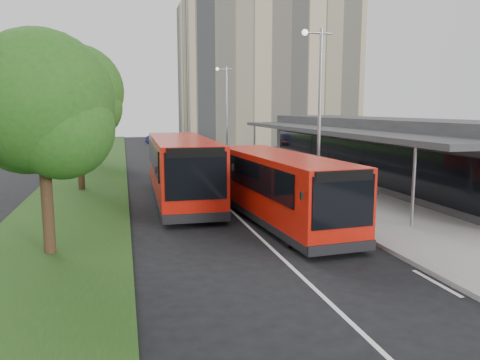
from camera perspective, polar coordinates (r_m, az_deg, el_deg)
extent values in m
plane|color=black|center=(19.37, 0.25, -5.00)|extent=(120.00, 120.00, 0.00)
cube|color=gray|center=(39.95, 1.53, 2.21)|extent=(5.00, 80.00, 0.15)
cube|color=#1E4415|center=(38.58, -17.42, 1.54)|extent=(5.00, 80.00, 0.10)
cube|color=silver|center=(33.87, -6.01, 0.88)|extent=(0.12, 70.00, 0.01)
cube|color=silver|center=(13.74, 22.81, -11.49)|extent=(0.12, 2.00, 0.01)
cube|color=silver|center=(18.65, 11.72, -5.71)|extent=(0.12, 2.00, 0.01)
cube|color=silver|center=(24.06, 5.53, -2.32)|extent=(0.12, 2.00, 0.01)
cube|color=silver|center=(29.69, 1.67, -0.18)|extent=(0.12, 2.00, 0.01)
cube|color=silver|center=(35.45, -0.94, 1.27)|extent=(0.12, 2.00, 0.01)
cube|color=silver|center=(41.27, -2.83, 2.32)|extent=(0.12, 2.00, 0.01)
cube|color=silver|center=(47.14, -4.25, 3.10)|extent=(0.12, 2.00, 0.01)
cube|color=silver|center=(53.04, -5.35, 3.71)|extent=(0.12, 2.00, 0.01)
cube|color=silver|center=(58.96, -6.24, 4.19)|extent=(0.12, 2.00, 0.01)
cube|color=silver|center=(64.89, -6.96, 4.59)|extent=(0.12, 2.00, 0.01)
cube|color=#BFAF87|center=(63.21, 3.26, 12.69)|extent=(22.00, 12.00, 18.00)
cube|color=#2A2B2D|center=(30.66, 16.76, 3.49)|extent=(5.00, 26.00, 4.00)
cube|color=black|center=(29.49, 12.50, 2.68)|extent=(0.06, 24.00, 2.20)
cube|color=#2A2B2D|center=(28.82, 10.32, 6.00)|extent=(2.80, 26.00, 0.25)
cylinder|color=gray|center=(18.76, 20.39, -0.86)|extent=(0.12, 0.12, 3.30)
cylinder|color=gray|center=(38.81, 1.80, 4.35)|extent=(0.12, 0.12, 3.30)
cylinder|color=#341F14|center=(15.69, -22.44, -2.56)|extent=(0.36, 0.36, 3.41)
sphere|color=#1E5516|center=(15.43, -23.11, 8.79)|extent=(4.33, 4.33, 4.33)
sphere|color=#1E5516|center=(14.96, -20.89, 5.97)|extent=(3.10, 3.10, 3.10)
sphere|color=#1E5516|center=(16.00, -24.49, 6.74)|extent=(3.41, 3.41, 3.41)
cylinder|color=#341F14|center=(27.47, -18.89, 2.76)|extent=(0.36, 0.36, 3.94)
sphere|color=#1E5516|center=(27.36, -19.27, 10.24)|extent=(5.01, 5.01, 5.01)
sphere|color=#1E5516|center=(26.90, -17.96, 8.42)|extent=(3.58, 3.58, 3.58)
sphere|color=#1E5516|center=(27.89, -20.15, 8.86)|extent=(3.94, 3.94, 3.94)
cylinder|color=#341F14|center=(39.42, -17.45, 4.13)|extent=(0.36, 0.36, 3.44)
sphere|color=#1E5516|center=(39.31, -17.66, 8.67)|extent=(4.38, 4.38, 4.38)
sphere|color=#1E5516|center=(38.89, -16.75, 7.56)|extent=(3.13, 3.13, 3.13)
sphere|color=#1E5516|center=(39.85, -18.30, 7.85)|extent=(3.44, 3.44, 3.44)
cylinder|color=gray|center=(22.09, 9.66, 7.44)|extent=(0.16, 0.16, 8.00)
cylinder|color=gray|center=(22.26, 9.42, 17.27)|extent=(1.40, 0.10, 0.10)
sphere|color=silver|center=(22.04, 7.92, 17.39)|extent=(0.28, 0.28, 0.28)
cylinder|color=gray|center=(41.20, -1.63, 8.09)|extent=(0.16, 0.16, 8.00)
cylinder|color=gray|center=(41.29, -1.93, 13.36)|extent=(1.40, 0.10, 0.10)
sphere|color=silver|center=(41.17, -2.77, 13.37)|extent=(0.28, 0.28, 0.28)
cube|color=red|center=(18.76, 4.88, -0.63)|extent=(3.02, 9.90, 2.46)
cube|color=black|center=(18.99, 4.83, -4.22)|extent=(3.05, 9.92, 0.28)
cube|color=black|center=(14.41, 12.53, -2.62)|extent=(2.09, 0.20, 1.63)
cube|color=black|center=(23.25, 0.17, 2.19)|extent=(2.04, 0.20, 1.21)
cube|color=black|center=(18.53, 1.19, 0.66)|extent=(0.66, 8.35, 1.12)
cube|color=black|center=(19.43, 7.79, 0.96)|extent=(0.66, 8.35, 1.12)
cube|color=black|center=(14.74, 12.36, -8.13)|extent=(2.32, 0.25, 0.33)
cube|color=black|center=(14.27, 12.66, 0.49)|extent=(1.95, 0.18, 0.33)
cube|color=black|center=(13.93, 7.52, -1.89)|extent=(0.09, 0.09, 0.23)
cube|color=black|center=(15.23, 16.38, -1.27)|extent=(0.09, 0.09, 0.23)
cylinder|color=black|center=(15.79, 6.05, -6.67)|extent=(0.34, 0.85, 0.84)
cylinder|color=black|center=(16.66, 12.22, -6.00)|extent=(0.34, 0.85, 0.84)
cylinder|color=black|center=(21.55, -0.84, -2.46)|extent=(0.34, 0.85, 0.84)
cylinder|color=black|center=(22.20, 3.98, -2.15)|extent=(0.34, 0.85, 0.84)
cube|color=red|center=(23.29, -7.19, 1.67)|extent=(2.82, 11.10, 2.79)
cube|color=black|center=(23.50, -7.12, -1.64)|extent=(2.84, 11.12, 0.32)
cube|color=black|center=(17.79, -5.36, 0.47)|extent=(2.37, 0.09, 1.84)
cube|color=black|center=(28.75, -8.35, 3.86)|extent=(2.32, 0.09, 1.37)
cube|color=black|center=(23.46, -10.54, 2.87)|extent=(0.21, 9.48, 1.26)
cube|color=black|center=(23.72, -4.07, 3.05)|extent=(0.21, 9.48, 1.26)
cube|color=black|center=(18.09, -5.28, -4.66)|extent=(2.63, 0.12, 0.37)
cube|color=black|center=(17.68, -5.39, 3.34)|extent=(2.21, 0.08, 0.37)
cube|color=black|center=(17.85, -10.16, 1.25)|extent=(0.08, 0.08, 0.26)
cube|color=black|center=(18.23, -0.87, 1.54)|extent=(0.08, 0.08, 0.26)
cylinder|color=black|center=(19.89, -9.22, -3.35)|extent=(0.33, 0.95, 0.95)
cylinder|color=black|center=(20.15, -2.93, -3.09)|extent=(0.33, 0.95, 0.95)
cylinder|color=black|center=(26.93, -10.26, -0.23)|extent=(0.33, 0.95, 0.95)
cylinder|color=black|center=(27.12, -5.59, -0.07)|extent=(0.33, 0.95, 0.95)
cylinder|color=#322014|center=(30.89, 5.62, 1.21)|extent=(0.54, 0.54, 0.87)
cylinder|color=gold|center=(37.25, 0.96, 2.53)|extent=(0.18, 0.18, 0.87)
imported|color=#4E0B18|center=(56.34, -6.99, 4.50)|extent=(1.47, 3.19, 1.06)
imported|color=navy|center=(62.64, -10.44, 4.85)|extent=(2.21, 3.46, 1.08)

